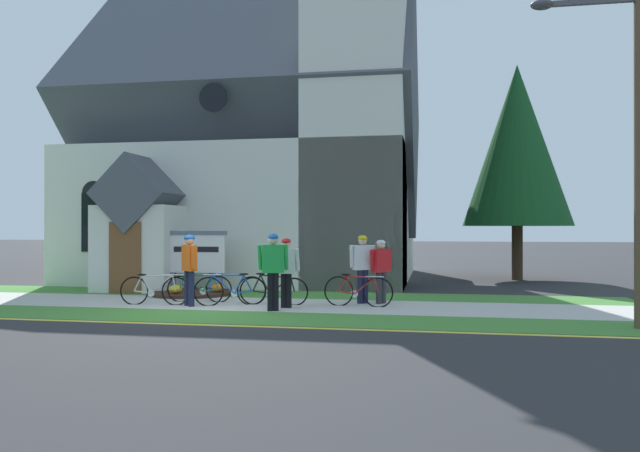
{
  "coord_description": "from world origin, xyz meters",
  "views": [
    {
      "loc": [
        5.32,
        -13.23,
        1.93
      ],
      "look_at": [
        2.43,
        2.38,
        1.97
      ],
      "focal_mm": 34.45,
      "sensor_mm": 36.0,
      "label": 1
    }
  ],
  "objects": [
    {
      "name": "cyclist_in_yellow_jersey",
      "position": [
        4.02,
        2.31,
        0.94
      ],
      "size": [
        0.51,
        0.54,
        1.62
      ],
      "color": "#2D2D33",
      "rests_on": "ground"
    },
    {
      "name": "bicycle_orange",
      "position": [
        -0.64,
        1.84,
        0.36
      ],
      "size": [
        1.73,
        0.17,
        0.78
      ],
      "color": "black",
      "rests_on": "ground"
    },
    {
      "name": "flower_bed",
      "position": [
        -1.52,
        3.42,
        0.07
      ],
      "size": [
        2.4,
        2.4,
        0.34
      ],
      "color": "#382319",
      "rests_on": "ground"
    },
    {
      "name": "church_lawn",
      "position": [
        -1.43,
        3.96,
        0.0
      ],
      "size": [
        24.0,
        2.02,
        0.01
      ],
      "primitive_type": "cube",
      "color": "#427F33",
      "rests_on": "ground"
    },
    {
      "name": "sidewalk_slab",
      "position": [
        -1.43,
        1.64,
        0.01
      ],
      "size": [
        32.0,
        2.63,
        0.01
      ],
      "primitive_type": "cube",
      "color": "#B7B5AD",
      "rests_on": "ground"
    },
    {
      "name": "bicycle_silver",
      "position": [
        3.51,
        1.68,
        0.38
      ],
      "size": [
        1.73,
        0.23,
        0.81
      ],
      "color": "black",
      "rests_on": "ground"
    },
    {
      "name": "bicycle_yellow",
      "position": [
        0.37,
        1.33,
        0.38
      ],
      "size": [
        1.67,
        0.7,
        0.81
      ],
      "color": "black",
      "rests_on": "ground"
    },
    {
      "name": "bicycle_black",
      "position": [
        -1.52,
        1.06,
        0.38
      ],
      "size": [
        1.78,
        0.25,
        0.8
      ],
      "color": "black",
      "rests_on": "ground"
    },
    {
      "name": "utility_pole",
      "position": [
        9.13,
        -0.58,
        4.83
      ],
      "size": [
        3.12,
        0.28,
        8.72
      ],
      "color": "brown",
      "rests_on": "ground"
    },
    {
      "name": "roadside_conifer",
      "position": [
        8.37,
        10.37,
        4.97
      ],
      "size": [
        3.96,
        3.96,
        7.97
      ],
      "color": "#3D2D1E",
      "rests_on": "ground"
    },
    {
      "name": "church_building",
      "position": [
        -1.01,
        9.47,
        4.79
      ],
      "size": [
        12.22,
        11.65,
        13.5
      ],
      "color": "silver",
      "rests_on": "ground"
    },
    {
      "name": "cyclist_in_white_jersey",
      "position": [
        3.56,
        2.24,
        1.03
      ],
      "size": [
        0.63,
        0.45,
        1.74
      ],
      "color": "#191E38",
      "rests_on": "ground"
    },
    {
      "name": "curb_paint_stripe",
      "position": [
        -1.43,
        -1.7,
        0.0
      ],
      "size": [
        28.0,
        0.16,
        0.01
      ],
      "primitive_type": "cube",
      "color": "yellow",
      "rests_on": "ground"
    },
    {
      "name": "ground",
      "position": [
        0.0,
        4.0,
        0.0
      ],
      "size": [
        140.0,
        140.0,
        0.0
      ],
      "primitive_type": "plane",
      "color": "#2B2B2D"
    },
    {
      "name": "church_sign",
      "position": [
        -1.54,
        3.86,
        1.17
      ],
      "size": [
        1.85,
        0.15,
        1.83
      ],
      "color": "slate",
      "rests_on": "ground"
    },
    {
      "name": "bicycle_red",
      "position": [
        1.38,
        1.65,
        0.37
      ],
      "size": [
        1.78,
        0.08,
        0.81
      ],
      "color": "black",
      "rests_on": "ground"
    },
    {
      "name": "cyclist_in_green_jersey",
      "position": [
        1.85,
        1.07,
        0.98
      ],
      "size": [
        0.66,
        0.29,
        1.68
      ],
      "color": "black",
      "rests_on": "ground"
    },
    {
      "name": "cyclist_in_blue_jersey",
      "position": [
        -0.56,
        0.96,
        1.04
      ],
      "size": [
        0.49,
        0.61,
        1.76
      ],
      "color": "#191E38",
      "rests_on": "ground"
    },
    {
      "name": "grass_verge",
      "position": [
        -1.43,
        -0.61,
        0.0
      ],
      "size": [
        32.0,
        1.88,
        0.01
      ],
      "primitive_type": "cube",
      "color": "#427F33",
      "rests_on": "ground"
    },
    {
      "name": "cyclist_in_orange_jersey",
      "position": [
        1.68,
        0.47,
        1.07
      ],
      "size": [
        0.68,
        0.35,
        1.79
      ],
      "color": "black",
      "rests_on": "ground"
    }
  ]
}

